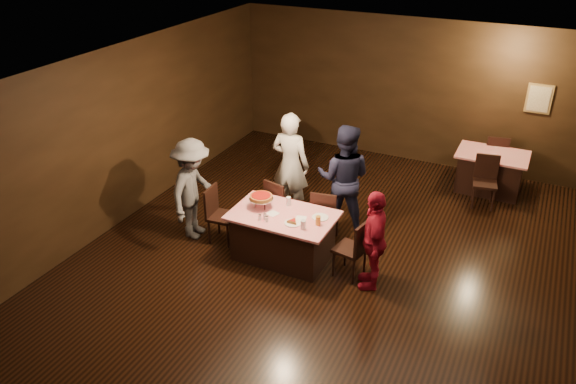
% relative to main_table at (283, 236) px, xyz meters
% --- Properties ---
extents(room, '(10.00, 10.04, 3.02)m').
position_rel_main_table_xyz_m(room, '(0.95, -0.41, 1.75)').
color(room, black).
rests_on(room, ground).
extents(main_table, '(1.60, 1.00, 0.77)m').
position_rel_main_table_xyz_m(main_table, '(0.00, 0.00, 0.00)').
color(main_table, red).
rests_on(main_table, ground).
extents(back_table, '(1.30, 0.90, 0.77)m').
position_rel_main_table_xyz_m(back_table, '(2.57, 3.78, 0.00)').
color(back_table, red).
rests_on(back_table, ground).
extents(chair_far_left, '(0.51, 0.51, 0.95)m').
position_rel_main_table_xyz_m(chair_far_left, '(-0.40, 0.75, 0.09)').
color(chair_far_left, black).
rests_on(chair_far_left, ground).
extents(chair_far_right, '(0.48, 0.48, 0.95)m').
position_rel_main_table_xyz_m(chair_far_right, '(0.40, 0.75, 0.09)').
color(chair_far_right, black).
rests_on(chair_far_right, ground).
extents(chair_end_left, '(0.45, 0.45, 0.95)m').
position_rel_main_table_xyz_m(chair_end_left, '(-1.10, 0.00, 0.09)').
color(chair_end_left, black).
rests_on(chair_end_left, ground).
extents(chair_end_right, '(0.49, 0.49, 0.95)m').
position_rel_main_table_xyz_m(chair_end_right, '(1.10, 0.00, 0.09)').
color(chair_end_right, black).
rests_on(chair_end_right, ground).
extents(chair_back_near, '(0.49, 0.49, 0.95)m').
position_rel_main_table_xyz_m(chair_back_near, '(2.57, 3.08, 0.09)').
color(chair_back_near, black).
rests_on(chair_back_near, ground).
extents(chair_back_far, '(0.49, 0.49, 0.95)m').
position_rel_main_table_xyz_m(chair_back_far, '(2.57, 4.38, 0.09)').
color(chair_back_far, black).
rests_on(chair_back_far, ground).
extents(diner_white_jacket, '(0.69, 0.46, 1.90)m').
position_rel_main_table_xyz_m(diner_white_jacket, '(-0.50, 1.32, 0.56)').
color(diner_white_jacket, silver).
rests_on(diner_white_jacket, ground).
extents(diner_navy_hoodie, '(1.02, 0.86, 1.87)m').
position_rel_main_table_xyz_m(diner_navy_hoodie, '(0.51, 1.25, 0.55)').
color(diner_navy_hoodie, black).
rests_on(diner_navy_hoodie, ground).
extents(diner_grey_knit, '(0.77, 1.18, 1.72)m').
position_rel_main_table_xyz_m(diner_grey_knit, '(-1.61, -0.04, 0.48)').
color(diner_grey_knit, '#5C5D61').
rests_on(diner_grey_knit, ground).
extents(diner_red_shirt, '(0.64, 0.97, 1.54)m').
position_rel_main_table_xyz_m(diner_red_shirt, '(1.47, -0.09, 0.38)').
color(diner_red_shirt, maroon).
rests_on(diner_red_shirt, ground).
extents(pizza_stand, '(0.38, 0.38, 0.22)m').
position_rel_main_table_xyz_m(pizza_stand, '(-0.40, 0.05, 0.57)').
color(pizza_stand, black).
rests_on(pizza_stand, main_table).
extents(plate_with_slice, '(0.25, 0.25, 0.06)m').
position_rel_main_table_xyz_m(plate_with_slice, '(0.25, -0.18, 0.41)').
color(plate_with_slice, white).
rests_on(plate_with_slice, main_table).
extents(plate_empty, '(0.25, 0.25, 0.01)m').
position_rel_main_table_xyz_m(plate_empty, '(0.55, 0.15, 0.39)').
color(plate_empty, white).
rests_on(plate_empty, main_table).
extents(glass_front_right, '(0.08, 0.08, 0.14)m').
position_rel_main_table_xyz_m(glass_front_right, '(0.45, -0.25, 0.46)').
color(glass_front_right, silver).
rests_on(glass_front_right, main_table).
extents(glass_amber, '(0.08, 0.08, 0.14)m').
position_rel_main_table_xyz_m(glass_amber, '(0.60, -0.05, 0.46)').
color(glass_amber, '#BF7F26').
rests_on(glass_amber, main_table).
extents(glass_back, '(0.08, 0.08, 0.14)m').
position_rel_main_table_xyz_m(glass_back, '(-0.05, 0.30, 0.46)').
color(glass_back, silver).
rests_on(glass_back, main_table).
extents(condiments, '(0.17, 0.10, 0.09)m').
position_rel_main_table_xyz_m(condiments, '(-0.18, -0.28, 0.43)').
color(condiments, silver).
rests_on(condiments, main_table).
extents(napkin_center, '(0.19, 0.19, 0.01)m').
position_rel_main_table_xyz_m(napkin_center, '(0.30, 0.00, 0.39)').
color(napkin_center, white).
rests_on(napkin_center, main_table).
extents(napkin_left, '(0.21, 0.21, 0.01)m').
position_rel_main_table_xyz_m(napkin_left, '(-0.15, -0.05, 0.39)').
color(napkin_left, white).
rests_on(napkin_left, main_table).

